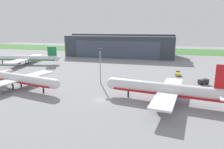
{
  "coord_description": "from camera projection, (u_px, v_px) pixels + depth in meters",
  "views": [
    {
      "loc": [
        21.08,
        -60.4,
        23.44
      ],
      "look_at": [
        -2.01,
        22.74,
        3.52
      ],
      "focal_mm": 32.68,
      "sensor_mm": 36.0,
      "label": 1
    }
  ],
  "objects": [
    {
      "name": "fuel_bowser",
      "position": [
        7.0,
        72.0,
        104.7
      ],
      "size": [
        2.41,
        5.2,
        2.15
      ],
      "color": "white",
      "rests_on": "ground_plane"
    },
    {
      "name": "grass_field_strip",
      "position": [
        148.0,
        50.0,
        213.9
      ],
      "size": [
        440.0,
        56.0,
        0.08
      ],
      "primitive_type": "cube",
      "color": "#3C7131",
      "rests_on": "ground_plane"
    },
    {
      "name": "baggage_tug",
      "position": [
        178.0,
        74.0,
        101.48
      ],
      "size": [
        2.35,
        4.68,
        2.05
      ],
      "color": "#2D2D33",
      "rests_on": "ground_plane"
    },
    {
      "name": "airliner_near_left",
      "position": [
        19.0,
        79.0,
        79.51
      ],
      "size": [
        39.24,
        33.39,
        12.05
      ],
      "color": "silver",
      "rests_on": "ground_plane"
    },
    {
      "name": "ops_van",
      "position": [
        203.0,
        82.0,
        85.86
      ],
      "size": [
        4.62,
        3.76,
        2.25
      ],
      "color": "#28282D",
      "rests_on": "ground_plane"
    },
    {
      "name": "apron_light_mast",
      "position": [
        100.0,
        63.0,
        86.17
      ],
      "size": [
        2.4,
        0.5,
        14.85
      ],
      "color": "#99999E",
      "rests_on": "ground_plane"
    },
    {
      "name": "maintenance_hangar",
      "position": [
        121.0,
        45.0,
        172.54
      ],
      "size": [
        86.86,
        36.4,
        18.12
      ],
      "color": "#383D47",
      "rests_on": "ground_plane"
    },
    {
      "name": "ground_plane",
      "position": [
        99.0,
        100.0,
        67.48
      ],
      "size": [
        440.0,
        440.0,
        0.0
      ],
      "primitive_type": "plane",
      "color": "gray"
    },
    {
      "name": "airliner_far_right",
      "position": [
        25.0,
        58.0,
        133.34
      ],
      "size": [
        47.52,
        37.98,
        11.47
      ],
      "color": "white",
      "rests_on": "ground_plane"
    },
    {
      "name": "airliner_near_right",
      "position": [
        166.0,
        90.0,
        64.72
      ],
      "size": [
        40.73,
        34.23,
        13.32
      ],
      "color": "silver",
      "rests_on": "ground_plane"
    }
  ]
}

